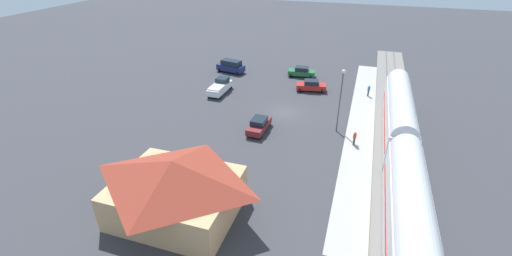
# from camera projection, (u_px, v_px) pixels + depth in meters

# --- Properties ---
(ground_plane) EXTENTS (200.00, 200.00, 0.00)m
(ground_plane) POSITION_uv_depth(u_px,v_px,m) (285.00, 112.00, 46.63)
(ground_plane) COLOR #38383D
(railway_track) EXTENTS (4.80, 70.00, 0.30)m
(railway_track) POSITION_uv_depth(u_px,v_px,m) (394.00, 127.00, 42.77)
(railway_track) COLOR slate
(railway_track) RESTS_ON ground
(platform) EXTENTS (3.20, 46.00, 0.30)m
(platform) POSITION_uv_depth(u_px,v_px,m) (361.00, 122.00, 43.84)
(platform) COLOR #A8A399
(platform) RESTS_ON ground
(station_building) EXTENTS (10.55, 8.73, 5.29)m
(station_building) POSITION_uv_depth(u_px,v_px,m) (175.00, 187.00, 28.03)
(station_building) COLOR tan
(station_building) RESTS_ON ground
(pedestrian_on_platform) EXTENTS (0.36, 0.36, 1.71)m
(pedestrian_on_platform) POSITION_uv_depth(u_px,v_px,m) (369.00, 90.00, 50.33)
(pedestrian_on_platform) COLOR #333338
(pedestrian_on_platform) RESTS_ON platform
(pedestrian_waiting_far) EXTENTS (0.36, 0.36, 1.71)m
(pedestrian_waiting_far) POSITION_uv_depth(u_px,v_px,m) (355.00, 137.00, 38.05)
(pedestrian_waiting_far) COLOR #333338
(pedestrian_waiting_far) RESTS_ON platform
(sedan_maroon) EXTENTS (2.00, 4.56, 1.74)m
(sedan_maroon) POSITION_uv_depth(u_px,v_px,m) (259.00, 125.00, 41.55)
(sedan_maroon) COLOR maroon
(sedan_maroon) RESTS_ON ground
(suv_navy) EXTENTS (5.19, 3.10, 2.22)m
(suv_navy) POSITION_uv_depth(u_px,v_px,m) (231.00, 66.00, 60.49)
(suv_navy) COLOR navy
(suv_navy) RESTS_ON ground
(sedan_red) EXTENTS (4.76, 2.88, 1.74)m
(sedan_red) POSITION_uv_depth(u_px,v_px,m) (311.00, 86.00, 52.98)
(sedan_red) COLOR red
(sedan_red) RESTS_ON ground
(sedan_green) EXTENTS (4.62, 2.53, 1.74)m
(sedan_green) POSITION_uv_depth(u_px,v_px,m) (302.00, 72.00, 58.62)
(sedan_green) COLOR #236638
(sedan_green) RESTS_ON ground
(pickup_white) EXTENTS (2.03, 5.42, 2.14)m
(pickup_white) POSITION_uv_depth(u_px,v_px,m) (220.00, 87.00, 52.18)
(pickup_white) COLOR white
(pickup_white) RESTS_ON ground
(light_pole_near_platform) EXTENTS (0.44, 0.44, 7.85)m
(light_pole_near_platform) POSITION_uv_depth(u_px,v_px,m) (341.00, 94.00, 39.68)
(light_pole_near_platform) COLOR #515156
(light_pole_near_platform) RESTS_ON ground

